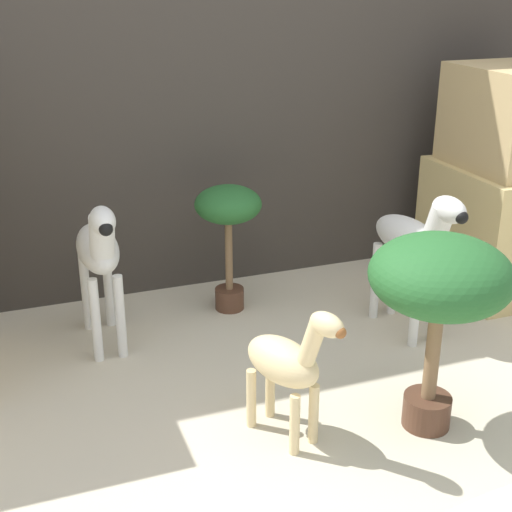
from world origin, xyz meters
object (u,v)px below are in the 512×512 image
(zebra_right, at_px, (415,241))
(potted_palm_front, at_px, (440,284))
(giraffe_figurine, at_px, (288,362))
(zebra_left, at_px, (99,252))
(potted_palm_back, at_px, (228,216))

(zebra_right, relative_size, potted_palm_front, 0.97)
(giraffe_figurine, bearing_deg, zebra_left, 119.21)
(zebra_right, relative_size, potted_palm_back, 1.13)
(zebra_left, relative_size, potted_palm_front, 0.97)
(giraffe_figurine, bearing_deg, potted_palm_back, 82.76)
(zebra_right, distance_m, giraffe_figurine, 0.91)
(zebra_right, bearing_deg, giraffe_figurine, -146.83)
(zebra_right, distance_m, potted_palm_front, 0.67)
(zebra_left, xyz_separation_m, potted_palm_back, (0.58, 0.16, 0.03))
(zebra_right, relative_size, zebra_left, 1.00)
(zebra_left, height_order, giraffe_figurine, zebra_left)
(giraffe_figurine, distance_m, potted_palm_back, 1.00)
(potted_palm_back, bearing_deg, potted_palm_front, -72.35)
(zebra_right, bearing_deg, zebra_left, 165.24)
(giraffe_figurine, bearing_deg, zebra_right, 33.17)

